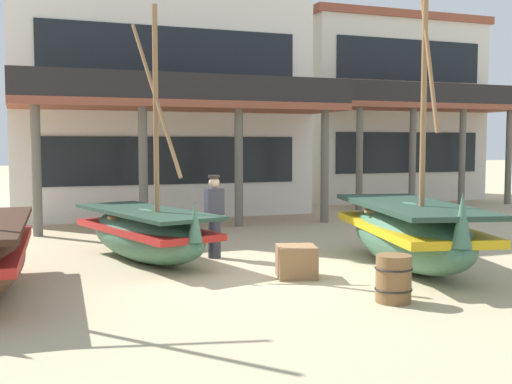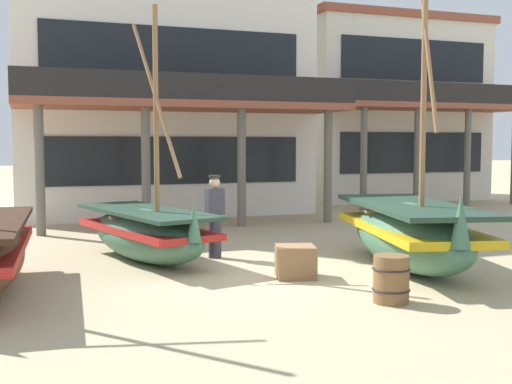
% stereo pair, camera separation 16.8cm
% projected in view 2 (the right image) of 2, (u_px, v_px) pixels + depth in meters
% --- Properties ---
extents(ground_plane, '(120.00, 120.00, 0.00)m').
position_uv_depth(ground_plane, '(275.00, 274.00, 11.33)').
color(ground_plane, tan).
extents(fishing_boat_near_left, '(2.37, 4.19, 4.91)m').
position_uv_depth(fishing_boat_near_left, '(147.00, 232.00, 12.61)').
color(fishing_boat_near_left, '#427056').
rests_on(fishing_boat_near_left, ground).
extents(fishing_boat_centre_large, '(2.61, 4.78, 6.24)m').
position_uv_depth(fishing_boat_centre_large, '(410.00, 232.00, 11.85)').
color(fishing_boat_centre_large, '#427056').
rests_on(fishing_boat_centre_large, ground).
extents(fisherman_by_hull, '(0.38, 0.26, 1.68)m').
position_uv_depth(fisherman_by_hull, '(215.00, 217.00, 12.93)').
color(fisherman_by_hull, '#33333D').
rests_on(fisherman_by_hull, ground).
extents(wooden_barrel, '(0.56, 0.56, 0.70)m').
position_uv_depth(wooden_barrel, '(391.00, 279.00, 9.31)').
color(wooden_barrel, brown).
rests_on(wooden_barrel, ground).
extents(cargo_crate, '(0.82, 0.82, 0.55)m').
position_uv_depth(cargo_crate, '(295.00, 262.00, 11.06)').
color(cargo_crate, olive).
rests_on(cargo_crate, ground).
extents(harbor_building_main, '(9.73, 8.95, 10.14)m').
position_uv_depth(harbor_building_main, '(156.00, 64.00, 22.02)').
color(harbor_building_main, white).
rests_on(harbor_building_main, ground).
extents(harbor_building_annex, '(7.87, 7.56, 7.44)m').
position_uv_depth(harbor_building_annex, '(380.00, 110.00, 27.12)').
color(harbor_building_annex, silver).
rests_on(harbor_building_annex, ground).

